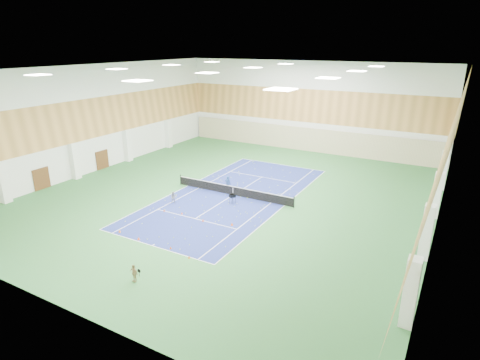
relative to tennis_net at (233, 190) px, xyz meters
The scene contains 22 objects.
ground 0.55m from the tennis_net, ahead, with size 40.00×40.00×0.00m, color #2B6531.
room_shell 5.45m from the tennis_net, ahead, with size 36.00×40.00×12.00m, color white, non-canonical shape.
wood_cladding 7.45m from the tennis_net, ahead, with size 36.00×40.00×8.00m, color #C58D49, non-canonical shape.
ceiling_light_grid 11.37m from the tennis_net, ahead, with size 21.40×25.40×0.06m, color white, non-canonical shape.
court_surface 0.55m from the tennis_net, ahead, with size 10.97×23.77×0.01m, color navy.
tennis_balls_scatter 0.50m from the tennis_net, ahead, with size 10.57×22.77×0.07m, color #B6D824, non-canonical shape.
tennis_net is the anchor object (origin of this frame).
back_curtain 19.78m from the tennis_net, 90.00° to the left, with size 35.40×0.16×3.20m, color #C6B793.
door_left_a 19.63m from the tennis_net, 155.94° to the right, with size 0.08×1.80×2.20m, color #593319.
door_left_b 17.93m from the tennis_net, behind, with size 0.08×1.80×2.20m, color #593319.
coach 1.34m from the tennis_net, 143.94° to the left, with size 0.59×0.39×1.61m, color navy.
child_court 5.87m from the tennis_net, 130.16° to the right, with size 0.55×0.43×1.13m, color gray.
child_apron 16.14m from the tennis_net, 82.31° to the right, with size 0.69×0.29×1.18m, color tan.
ball_cart 2.01m from the tennis_net, 61.44° to the right, with size 0.50×0.50×0.87m, color black, non-canonical shape.
cone_svc_a 7.28m from the tennis_net, 117.37° to the right, with size 0.17×0.17×0.19m, color #D53E0B.
cone_svc_b 6.38m from the tennis_net, 104.44° to the right, with size 0.17×0.17×0.19m, color #F4510C.
cone_svc_c 6.56m from the tennis_net, 82.38° to the right, with size 0.20×0.20×0.22m, color #EF490C.
cone_svc_d 6.88m from the tennis_net, 60.41° to the right, with size 0.22×0.22×0.24m, color #FF570D.
cone_base_a 12.04m from the tennis_net, 107.98° to the right, with size 0.21×0.21×0.23m, color orange.
cone_base_b 11.76m from the tennis_net, 97.50° to the right, with size 0.21×0.21×0.23m, color #FF4B0D.
cone_base_c 11.67m from the tennis_net, 82.65° to the right, with size 0.18×0.18×0.19m, color #D9500B.
cone_base_d 12.49m from the tennis_net, 73.92° to the right, with size 0.17×0.17×0.19m, color #D95F0B.
Camera 1 is at (18.62, -31.73, 14.26)m, focal length 30.00 mm.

